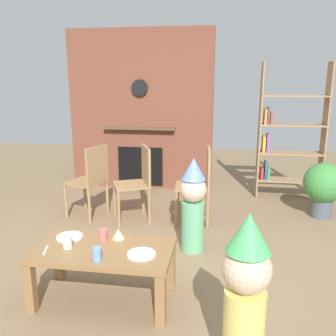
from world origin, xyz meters
name	(u,v)px	position (x,y,z in m)	size (l,w,h in m)	color
ground_plane	(145,271)	(0.00, 0.00, 0.00)	(12.00, 12.00, 0.00)	#846B4C
brick_fireplace_feature	(141,111)	(-0.61, 2.60, 1.19)	(2.20, 0.28, 2.40)	brown
bookshelf	(286,137)	(1.52, 2.40, 0.87)	(0.90, 0.28, 1.90)	#9E7A51
coffee_table	(103,257)	(-0.22, -0.44, 0.36)	(1.05, 0.56, 0.43)	olive
paper_cup_near_left	(67,242)	(-0.48, -0.48, 0.48)	(0.07, 0.07, 0.09)	silver
paper_cup_near_right	(97,254)	(-0.19, -0.63, 0.48)	(0.06, 0.06, 0.10)	#669EE0
paper_cup_center	(103,235)	(-0.25, -0.33, 0.48)	(0.06, 0.06, 0.10)	#E5666B
paper_plate_front	(70,237)	(-0.55, -0.30, 0.44)	(0.21, 0.21, 0.01)	white
paper_plate_rear	(141,254)	(0.09, -0.50, 0.44)	(0.21, 0.21, 0.01)	white
birthday_cake_slice	(118,234)	(-0.15, -0.26, 0.47)	(0.10, 0.10, 0.08)	#EAC68C
table_fork	(46,250)	(-0.63, -0.54, 0.43)	(0.15, 0.02, 0.01)	silver
child_with_cone_hat	(246,292)	(0.80, -1.02, 0.52)	(0.27, 0.27, 0.99)	#E0CC66
child_in_pink	(193,203)	(0.38, 0.49, 0.50)	(0.26, 0.26, 0.95)	#66B27F
dining_chair_left	(92,177)	(-0.91, 1.20, 0.51)	(0.50, 0.50, 0.90)	#9E7A51
dining_chair_middle	(139,179)	(-0.33, 1.23, 0.51)	(0.53, 0.53, 0.90)	#9E7A51
dining_chair_right	(200,181)	(0.40, 1.25, 0.51)	(0.43, 0.43, 0.90)	#9E7A51
potted_plant_tall	(324,186)	(1.89, 1.63, 0.41)	(0.50, 0.50, 0.69)	#4C5660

